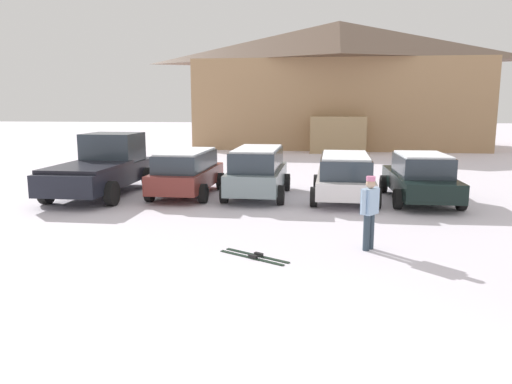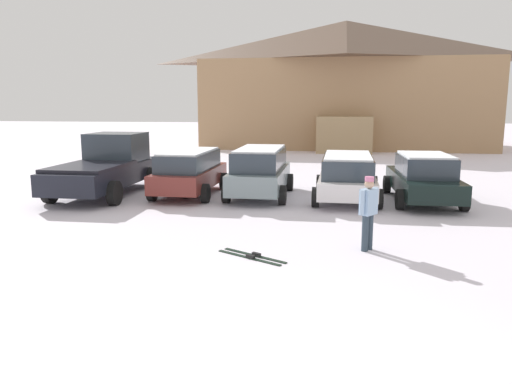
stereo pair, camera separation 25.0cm
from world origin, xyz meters
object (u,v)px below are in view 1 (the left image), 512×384
Objects in this scene: parked_grey_wagon at (258,171)px; skier_adult_in_blue_parka at (370,209)px; parked_maroon_van at (187,171)px; pickup_truck at (104,167)px; parked_white_suv at (345,175)px; parked_black_sedan at (420,177)px; ski_lodge at (338,84)px; pair_of_skis at (254,256)px.

parked_grey_wagon is 6.93m from skier_adult_in_blue_parka.
parked_maroon_van is 0.76× the size of pickup_truck.
parked_white_suv is 5.94m from skier_adult_in_blue_parka.
parked_black_sedan is 2.85× the size of skier_adult_in_blue_parka.
pickup_truck reaches higher than skier_adult_in_blue_parka.
pair_of_skis is at bearing -97.13° from ski_lodge.
pickup_truck is at bearing 178.52° from parked_black_sedan.
skier_adult_in_blue_parka reaches higher than pair_of_skis.
parked_grey_wagon is 0.93× the size of parked_black_sedan.
ski_lodge is 22.30m from parked_black_sedan.
ski_lodge reaches higher than parked_maroon_van.
pickup_truck is at bearing -178.91° from parked_maroon_van.
parked_grey_wagon is at bearing 174.75° from parked_white_suv.
ski_lodge reaches higher than pickup_truck.
parked_black_sedan is at bearing -2.45° from parked_maroon_van.
parked_white_suv is 0.97× the size of parked_black_sedan.
parked_maroon_van is 8.38m from skier_adult_in_blue_parka.
parked_black_sedan is 6.39m from skier_adult_in_blue_parka.
parked_black_sedan is 11.05m from pickup_truck.
parked_grey_wagon is 7.10m from pair_of_skis.
ski_lodge is at bearing 93.53° from parked_black_sedan.
parked_grey_wagon is at bearing 176.76° from parked_black_sedan.
ski_lodge is 13.65× the size of pair_of_skis.
pickup_truck reaches higher than parked_white_suv.
parked_grey_wagon is at bearing -0.71° from parked_maroon_van.
parked_black_sedan is at bearing 67.58° from skier_adult_in_blue_parka.
parked_grey_wagon is 0.95× the size of parked_white_suv.
ski_lodge is 23.99m from pickup_truck.
ski_lodge is 4.87× the size of parked_maroon_van.
parked_maroon_van is 8.03m from parked_black_sedan.
ski_lodge is 29.23m from pair_of_skis.
parked_grey_wagon is at bearing 0.27° from pickup_truck.
parked_white_suv is 0.80× the size of pickup_truck.
parked_maroon_van is 0.99× the size of parked_grey_wagon.
ski_lodge is at bearing 82.87° from pair_of_skis.
pickup_truck is 3.68× the size of pair_of_skis.
parked_white_suv is at bearing 90.56° from skier_adult_in_blue_parka.
parked_white_suv is (3.00, -0.28, -0.08)m from parked_grey_wagon.
ski_lodge is at bearing 87.77° from skier_adult_in_blue_parka.
ski_lodge reaches higher than parked_grey_wagon.
pair_of_skis is at bearing -48.83° from pickup_truck.
parked_grey_wagon is at bearing 94.57° from pair_of_skis.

